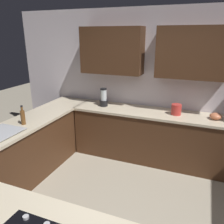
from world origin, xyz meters
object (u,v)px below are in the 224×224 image
(dish_soap_bottle, at_px, (23,117))
(mixing_bowl, at_px, (216,116))
(blender, at_px, (104,98))
(kettle, at_px, (176,109))

(dish_soap_bottle, bearing_deg, mixing_bowl, -153.96)
(blender, height_order, dish_soap_bottle, blender)
(mixing_bowl, xyz_separation_m, kettle, (0.60, 0.00, 0.04))
(blender, bearing_deg, dish_soap_bottle, 60.65)
(mixing_bowl, height_order, kettle, kettle)
(blender, xyz_separation_m, dish_soap_bottle, (0.72, 1.28, -0.03))
(mixing_bowl, relative_size, dish_soap_bottle, 0.64)
(kettle, distance_m, dish_soap_bottle, 2.39)
(mixing_bowl, xyz_separation_m, dish_soap_bottle, (2.62, 1.28, 0.06))
(mixing_bowl, height_order, dish_soap_bottle, dish_soap_bottle)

